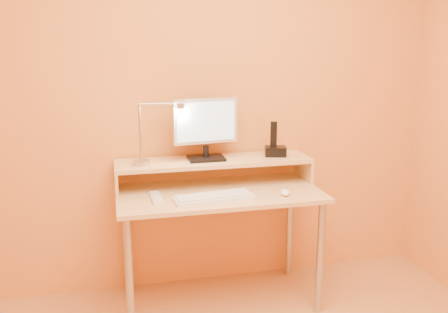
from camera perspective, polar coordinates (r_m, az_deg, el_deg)
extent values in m
cube|color=#CD883E|center=(3.02, -1.94, 7.25)|extent=(3.00, 0.04, 2.50)
cylinder|color=#ACADB2|center=(2.67, -11.27, -14.17)|extent=(0.04, 0.04, 0.69)
cylinder|color=#ACADB2|center=(2.90, 11.46, -11.84)|extent=(0.04, 0.04, 0.69)
cylinder|color=#ACADB2|center=(3.12, -11.64, -9.99)|extent=(0.04, 0.04, 0.69)
cylinder|color=#ACADB2|center=(3.32, 7.86, -8.36)|extent=(0.04, 0.04, 0.69)
cube|color=tan|center=(2.82, -0.57, -4.44)|extent=(1.20, 0.60, 0.02)
cube|color=tan|center=(2.88, -12.80, -2.75)|extent=(0.02, 0.30, 0.14)
cube|color=tan|center=(3.11, 9.48, -1.39)|extent=(0.02, 0.30, 0.14)
cube|color=tan|center=(2.92, -1.23, -0.57)|extent=(1.20, 0.30, 0.02)
cube|color=black|center=(2.91, -2.16, -0.21)|extent=(0.22, 0.16, 0.02)
cylinder|color=black|center=(2.90, -2.17, 0.63)|extent=(0.04, 0.04, 0.07)
cube|color=silver|center=(2.87, -2.24, 4.28)|extent=(0.40, 0.09, 0.27)
cube|color=black|center=(2.90, -2.33, 4.35)|extent=(0.36, 0.06, 0.23)
cube|color=#B2DBFF|center=(2.85, -2.17, 4.22)|extent=(0.36, 0.05, 0.24)
cylinder|color=#ACADB2|center=(2.83, -9.90, -0.71)|extent=(0.10, 0.10, 0.02)
cylinder|color=#ACADB2|center=(2.79, -10.04, 2.83)|extent=(0.01, 0.01, 0.33)
cylinder|color=#ACADB2|center=(2.78, -7.70, 6.30)|extent=(0.24, 0.01, 0.01)
cylinder|color=#ACADB2|center=(2.79, -5.23, 6.09)|extent=(0.04, 0.04, 0.03)
cylinder|color=#FFEAC6|center=(2.80, -5.22, 5.77)|extent=(0.03, 0.03, 0.00)
cube|color=black|center=(3.02, 6.19, 0.63)|extent=(0.15, 0.13, 0.06)
cube|color=black|center=(2.99, 5.98, 2.67)|extent=(0.04, 0.03, 0.16)
cube|color=#1D21FF|center=(2.99, 7.33, 0.47)|extent=(0.01, 0.00, 0.04)
cube|color=white|center=(2.66, -1.25, -5.02)|extent=(0.46, 0.19, 0.02)
ellipsoid|color=white|center=(2.77, 7.35, -4.27)|extent=(0.08, 0.11, 0.03)
cube|color=white|center=(2.70, -8.18, -4.92)|extent=(0.06, 0.20, 0.02)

